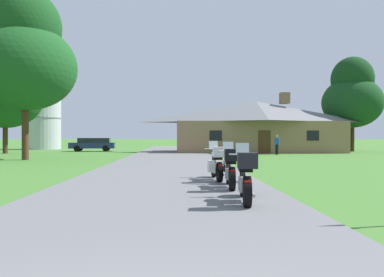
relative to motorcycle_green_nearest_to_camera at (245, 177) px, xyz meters
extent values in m
plane|color=#42752D|center=(-1.96, 13.41, -0.62)|extent=(500.00, 500.00, 0.00)
cube|color=slate|center=(-1.96, 11.41, -0.59)|extent=(6.40, 80.00, 0.06)
cylinder|color=black|center=(0.09, 0.86, -0.24)|extent=(0.18, 0.65, 0.64)
cylinder|color=black|center=(-0.06, -0.57, -0.24)|extent=(0.22, 0.65, 0.64)
cube|color=silver|center=(0.01, 0.13, -0.18)|extent=(0.32, 0.58, 0.30)
ellipsoid|color=#195B33|center=(0.04, 0.39, 0.27)|extent=(0.35, 0.55, 0.26)
cube|color=black|center=(-0.01, -0.07, 0.18)|extent=(0.33, 0.55, 0.10)
cylinder|color=silver|center=(0.09, 0.82, 0.46)|extent=(0.66, 0.10, 0.03)
cylinder|color=silver|center=(0.09, 0.86, 0.12)|extent=(0.08, 0.24, 0.73)
cube|color=#B2BCC6|center=(0.10, 0.92, 0.60)|extent=(0.33, 0.14, 0.27)
sphere|color=silver|center=(0.09, 0.82, 0.32)|extent=(0.11, 0.11, 0.11)
cube|color=black|center=(-0.07, -0.62, 0.40)|extent=(0.44, 0.40, 0.32)
cube|color=red|center=(-0.09, -0.79, -0.01)|extent=(0.14, 0.04, 0.06)
cylinder|color=silver|center=(0.11, -0.26, -0.34)|extent=(0.13, 0.55, 0.07)
cylinder|color=black|center=(0.07, 3.28, -0.24)|extent=(0.15, 0.65, 0.64)
cylinder|color=black|center=(-0.02, 1.84, -0.24)|extent=(0.20, 0.65, 0.64)
cube|color=silver|center=(0.02, 2.54, -0.18)|extent=(0.30, 0.58, 0.30)
ellipsoid|color=#B2B5BC|center=(0.04, 2.80, 0.27)|extent=(0.33, 0.54, 0.26)
cube|color=black|center=(0.01, 2.34, 0.18)|extent=(0.31, 0.54, 0.10)
cylinder|color=silver|center=(0.07, 3.24, 0.46)|extent=(0.66, 0.08, 0.03)
cylinder|color=silver|center=(0.07, 3.28, 0.12)|extent=(0.08, 0.24, 0.73)
cube|color=#B2BCC6|center=(0.07, 3.34, 0.60)|extent=(0.33, 0.13, 0.27)
sphere|color=silver|center=(0.07, 3.24, 0.32)|extent=(0.11, 0.11, 0.11)
cube|color=black|center=(-0.03, 1.79, 0.40)|extent=(0.42, 0.39, 0.32)
cube|color=red|center=(-0.04, 1.62, -0.01)|extent=(0.14, 0.04, 0.06)
cylinder|color=silver|center=(0.14, 2.15, -0.34)|extent=(0.11, 0.55, 0.07)
cylinder|color=black|center=(-0.19, 5.25, -0.24)|extent=(0.13, 0.64, 0.64)
cylinder|color=black|center=(-0.14, 3.81, -0.24)|extent=(0.18, 0.64, 0.64)
cube|color=silver|center=(-0.17, 4.51, -0.18)|extent=(0.28, 0.57, 0.30)
ellipsoid|color=silver|center=(-0.18, 4.77, 0.27)|extent=(0.32, 0.53, 0.26)
cube|color=black|center=(-0.16, 4.31, 0.18)|extent=(0.30, 0.53, 0.10)
cylinder|color=silver|center=(-0.19, 5.21, 0.46)|extent=(0.66, 0.05, 0.03)
cylinder|color=silver|center=(-0.19, 5.25, 0.12)|extent=(0.07, 0.24, 0.73)
cube|color=#B2BCC6|center=(-0.19, 5.31, 0.60)|extent=(0.32, 0.12, 0.27)
sphere|color=silver|center=(-0.19, 5.21, 0.32)|extent=(0.11, 0.11, 0.11)
cube|color=silver|center=(-0.14, 3.76, 0.40)|extent=(0.41, 0.37, 0.32)
cube|color=red|center=(-0.13, 3.59, -0.01)|extent=(0.14, 0.03, 0.06)
cylinder|color=silver|center=(-0.01, 4.13, -0.34)|extent=(0.09, 0.55, 0.07)
cube|color=silver|center=(-0.40, 3.85, -0.06)|extent=(0.21, 0.41, 0.36)
cube|color=silver|center=(0.12, 3.87, -0.06)|extent=(0.21, 0.41, 0.36)
cube|color=#896B4C|center=(6.41, 29.29, 0.87)|extent=(15.84, 7.11, 2.97)
pyramid|color=slate|center=(6.41, 29.29, 3.38)|extent=(16.79, 7.54, 2.07)
cube|color=brown|center=(9.26, 29.29, 4.77)|extent=(0.90, 0.90, 1.10)
cube|color=#472D19|center=(6.41, 25.70, 0.43)|extent=(1.10, 0.08, 2.10)
cube|color=black|center=(1.98, 25.70, 1.01)|extent=(1.10, 0.06, 0.90)
cube|color=black|center=(10.85, 25.70, 1.01)|extent=(1.10, 0.06, 0.90)
cylinder|color=black|center=(7.06, 23.69, -0.19)|extent=(0.14, 0.14, 0.86)
cylinder|color=black|center=(6.98, 23.85, -0.19)|extent=(0.14, 0.14, 0.86)
cube|color=#2D56AD|center=(7.02, 23.77, 0.52)|extent=(0.36, 0.42, 0.56)
cylinder|color=#2D56AD|center=(7.12, 23.56, 0.50)|extent=(0.09, 0.09, 0.58)
cylinder|color=#2D56AD|center=(6.92, 23.97, 0.50)|extent=(0.09, 0.09, 0.58)
sphere|color=tan|center=(7.02, 23.77, 0.94)|extent=(0.21, 0.21, 0.21)
cylinder|color=#B2AD99|center=(7.02, 23.77, 1.04)|extent=(0.22, 0.22, 0.05)
cylinder|color=#422D19|center=(-11.45, 17.02, 1.50)|extent=(0.44, 0.44, 4.24)
ellipsoid|color=#194C1E|center=(-11.45, 17.02, 5.45)|extent=(6.63, 6.63, 5.64)
ellipsoid|color=#16441B|center=(-11.45, 17.02, 8.10)|extent=(4.64, 4.64, 4.97)
cylinder|color=#422D19|center=(16.75, 30.56, 1.08)|extent=(0.44, 0.44, 3.40)
ellipsoid|color=#143D19|center=(16.75, 30.56, 4.47)|extent=(6.15, 6.15, 5.22)
ellipsoid|color=#123716|center=(16.75, 30.56, 6.92)|extent=(4.30, 4.30, 4.61)
cylinder|color=#422D19|center=(-17.18, 27.01, 1.05)|extent=(0.44, 0.44, 3.34)
ellipsoid|color=#194C1E|center=(-17.18, 27.01, 4.57)|extent=(6.73, 6.73, 5.72)
ellipsoid|color=#16441B|center=(-17.18, 27.01, 7.27)|extent=(4.71, 4.71, 5.05)
cylinder|color=#B2B7BC|center=(-17.97, 39.00, 3.21)|extent=(4.30, 4.30, 7.67)
cone|color=#999EA3|center=(-17.97, 39.00, 7.59)|extent=(4.39, 4.39, 1.07)
cylinder|color=gray|center=(-17.97, 39.00, 3.21)|extent=(4.43, 4.43, 0.15)
cube|color=navy|center=(-10.34, 31.81, 0.00)|extent=(4.73, 2.20, 0.60)
cube|color=black|center=(-10.14, 31.83, 0.54)|extent=(3.34, 1.87, 0.48)
cylinder|color=black|center=(-11.70, 30.86, -0.30)|extent=(0.66, 0.27, 0.64)
cylinder|color=black|center=(-11.83, 32.54, -0.30)|extent=(0.66, 0.27, 0.64)
cylinder|color=black|center=(-8.86, 31.08, -0.30)|extent=(0.66, 0.27, 0.64)
cylinder|color=black|center=(-8.99, 32.77, -0.30)|extent=(0.66, 0.27, 0.64)
camera|label=1|loc=(-1.50, -8.31, 0.88)|focal=35.57mm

